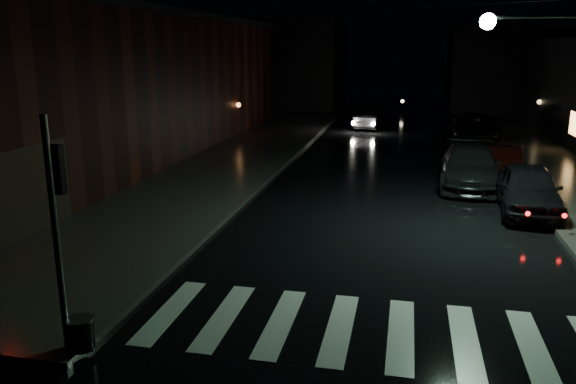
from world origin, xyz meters
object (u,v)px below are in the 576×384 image
Objects in this scene: parked_car_b at (503,163)px; parked_car_d at (476,127)px; parked_car_c at (470,166)px; oncoming_car at (371,118)px; parked_car_a at (528,189)px.

parked_car_b is 10.78m from parked_car_d.
oncoming_car is (-5.03, 16.12, -0.09)m from parked_car_c.
parked_car_b is 2.36m from parked_car_c.
parked_car_c is 12.64m from parked_car_d.
parked_car_c is at bearing -93.73° from parked_car_d.
parked_car_a is 20.73m from oncoming_car.
parked_car_a is 16.09m from parked_car_d.
parked_car_d is at bearing 93.50° from parked_car_b.
parked_car_b is 0.71× the size of parked_car_d.
parked_car_a is at bearing -62.80° from parked_car_c.
parked_car_c is at bearing 114.91° from oncoming_car.
parked_car_a is at bearing 116.07° from oncoming_car.
oncoming_car reaches higher than parked_car_b.
parked_car_d is (0.00, 16.09, -0.02)m from parked_car_a.
parked_car_b is 15.78m from oncoming_car.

